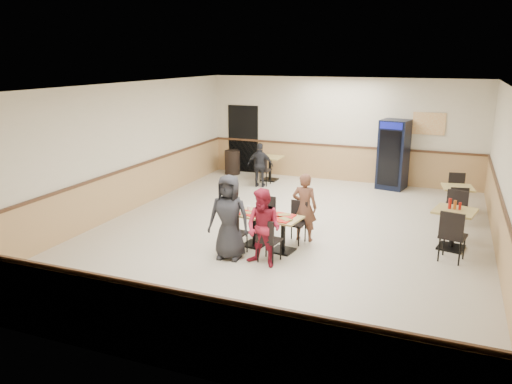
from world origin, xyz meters
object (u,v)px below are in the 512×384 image
at_px(main_table, 268,227).
at_px(pepsi_cooler, 393,154).
at_px(side_table_near, 454,223).
at_px(diner_woman_left, 229,217).
at_px(diner_man_opposite, 304,207).
at_px(back_table, 270,165).
at_px(side_table_far, 457,197).
at_px(diner_woman_right, 263,228).
at_px(lone_diner, 260,165).
at_px(trash_bin, 232,162).

relative_size(main_table, pepsi_cooler, 0.69).
bearing_deg(side_table_near, main_table, -158.56).
bearing_deg(diner_woman_left, side_table_near, 22.19).
bearing_deg(pepsi_cooler, side_table_near, -58.06).
height_order(diner_woman_left, side_table_near, diner_woman_left).
distance_m(diner_man_opposite, back_table, 5.04).
bearing_deg(pepsi_cooler, side_table_far, -40.11).
xyz_separation_m(back_table, pepsi_cooler, (3.47, 0.39, 0.48)).
height_order(diner_woman_left, diner_woman_right, diner_woman_left).
bearing_deg(lone_diner, back_table, -99.56).
xyz_separation_m(diner_woman_right, side_table_near, (3.07, 2.07, -0.18)).
height_order(lone_diner, side_table_near, lone_diner).
bearing_deg(diner_man_opposite, diner_woman_left, 51.82).
bearing_deg(back_table, diner_woman_right, -71.08).
relative_size(diner_man_opposite, back_table, 1.92).
bearing_deg(diner_woman_right, diner_woman_left, -175.92).
distance_m(lone_diner, side_table_far, 5.24).
xyz_separation_m(lone_diner, pepsi_cooler, (3.47, 1.20, 0.33)).
xyz_separation_m(diner_woman_left, diner_man_opposite, (1.01, 1.37, -0.09)).
bearing_deg(diner_man_opposite, lone_diner, -59.14).
relative_size(diner_woman_left, diner_man_opposite, 1.13).
distance_m(diner_woman_right, side_table_far, 5.27).
distance_m(pepsi_cooler, trash_bin, 4.88).
height_order(main_table, diner_man_opposite, diner_man_opposite).
bearing_deg(diner_woman_left, back_table, 97.50).
xyz_separation_m(diner_woman_left, side_table_near, (3.77, 1.97, -0.26)).
distance_m(side_table_far, trash_bin, 6.85).
relative_size(main_table, diner_woman_left, 0.85).
xyz_separation_m(diner_man_opposite, lone_diner, (-2.34, 3.65, -0.06)).
height_order(side_table_near, side_table_far, side_table_near).
bearing_deg(side_table_far, side_table_near, -91.45).
xyz_separation_m(diner_man_opposite, side_table_near, (2.76, 0.60, -0.17)).
bearing_deg(trash_bin, side_table_far, -17.38).
bearing_deg(pepsi_cooler, diner_woman_right, -91.87).
bearing_deg(main_table, diner_woman_right, -67.62).
bearing_deg(back_table, pepsi_cooler, 6.46).
height_order(back_table, pepsi_cooler, pepsi_cooler).
xyz_separation_m(diner_man_opposite, side_table_far, (2.82, 2.76, -0.22)).
xyz_separation_m(diner_woman_right, pepsi_cooler, (1.43, 6.33, 0.26)).
relative_size(side_table_near, back_table, 1.20).
distance_m(lone_diner, trash_bin, 1.82).
distance_m(diner_woman_right, back_table, 6.28).
relative_size(diner_woman_left, lone_diner, 1.25).
height_order(diner_man_opposite, lone_diner, diner_man_opposite).
relative_size(diner_woman_left, back_table, 2.18).
distance_m(side_table_near, back_table, 6.40).
distance_m(diner_man_opposite, side_table_far, 3.95).
distance_m(main_table, diner_man_opposite, 0.89).
relative_size(diner_man_opposite, lone_diner, 1.10).
bearing_deg(diner_man_opposite, side_table_near, -169.66).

